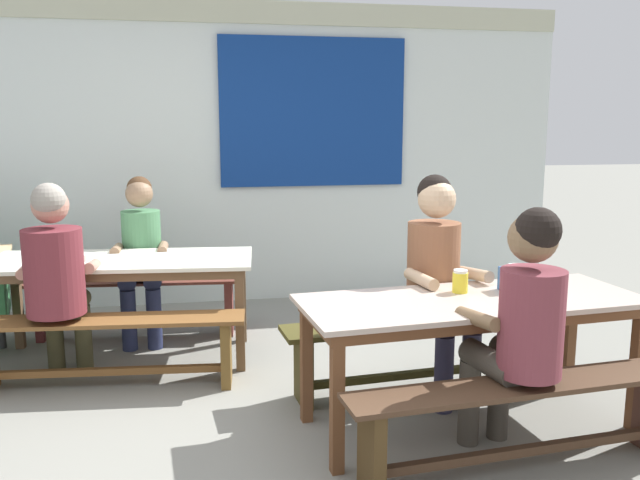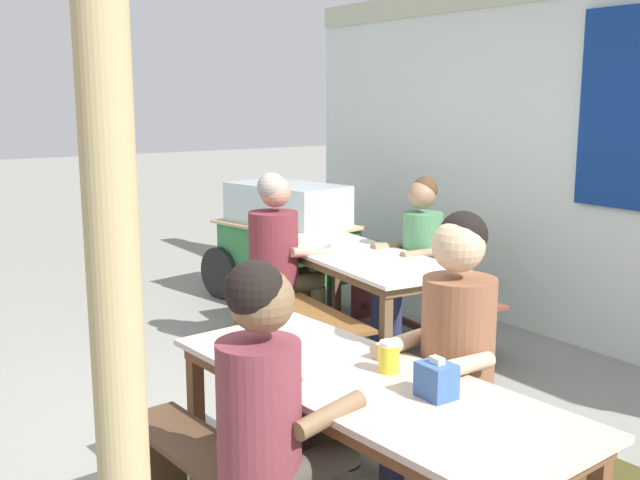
% 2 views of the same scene
% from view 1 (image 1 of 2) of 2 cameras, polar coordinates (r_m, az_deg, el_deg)
% --- Properties ---
extents(ground_plane, '(40.00, 40.00, 0.00)m').
position_cam_1_polar(ground_plane, '(3.75, -6.26, -16.12)').
color(ground_plane, gray).
extents(backdrop_wall, '(6.39, 0.23, 2.70)m').
position_cam_1_polar(backdrop_wall, '(6.13, -8.39, 7.86)').
color(backdrop_wall, silver).
rests_on(backdrop_wall, ground_plane).
extents(dining_table_far, '(1.86, 0.89, 0.72)m').
position_cam_1_polar(dining_table_far, '(4.78, -16.76, -2.37)').
color(dining_table_far, silver).
rests_on(dining_table_far, ground_plane).
extents(dining_table_near, '(1.90, 0.85, 0.72)m').
position_cam_1_polar(dining_table_near, '(3.66, 12.94, -5.99)').
color(dining_table_near, '#C0AB9D').
rests_on(dining_table_near, ground_plane).
extents(bench_far_back, '(1.69, 0.45, 0.45)m').
position_cam_1_polar(bench_far_back, '(5.36, -15.49, -4.90)').
color(bench_far_back, brown).
rests_on(bench_far_back, ground_plane).
extents(bench_far_front, '(1.73, 0.44, 0.45)m').
position_cam_1_polar(bench_far_front, '(4.38, -17.85, -8.32)').
color(bench_far_front, brown).
rests_on(bench_far_front, ground_plane).
extents(bench_near_back, '(1.86, 0.45, 0.45)m').
position_cam_1_polar(bench_near_back, '(4.21, 9.33, -8.54)').
color(bench_near_back, '#413C18').
rests_on(bench_near_back, ground_plane).
extents(bench_near_front, '(1.77, 0.41, 0.45)m').
position_cam_1_polar(bench_near_front, '(3.36, 17.05, -14.05)').
color(bench_near_front, '#462F1F').
rests_on(bench_near_front, ground_plane).
extents(person_center_facing, '(0.40, 0.53, 1.25)m').
position_cam_1_polar(person_center_facing, '(5.19, -15.15, -0.70)').
color(person_center_facing, '#262C4F').
rests_on(person_center_facing, ground_plane).
extents(person_right_near_table, '(0.47, 0.54, 1.35)m').
position_cam_1_polar(person_right_near_table, '(4.04, 10.12, -2.58)').
color(person_right_near_table, '#2D2B45').
rests_on(person_right_near_table, ground_plane).
extents(person_left_back_turned, '(0.46, 0.55, 1.30)m').
position_cam_1_polar(person_left_back_turned, '(4.39, -21.78, -2.51)').
color(person_left_back_turned, '#413F27').
rests_on(person_left_back_turned, ground_plane).
extents(person_near_front, '(0.45, 0.55, 1.28)m').
position_cam_1_polar(person_near_front, '(3.27, 16.96, -6.52)').
color(person_near_front, '#403A32').
rests_on(person_near_front, ground_plane).
extents(tissue_box, '(0.13, 0.11, 0.15)m').
position_cam_1_polar(tissue_box, '(3.84, 16.29, -3.25)').
color(tissue_box, '#375E9C').
rests_on(tissue_box, dining_table_near).
extents(condiment_jar, '(0.09, 0.09, 0.13)m').
position_cam_1_polar(condiment_jar, '(3.73, 11.98, -3.50)').
color(condiment_jar, yellow).
rests_on(condiment_jar, dining_table_near).
extents(soup_bowl, '(0.14, 0.14, 0.04)m').
position_cam_1_polar(soup_bowl, '(4.79, -19.79, -1.39)').
color(soup_bowl, silver).
rests_on(soup_bowl, dining_table_far).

